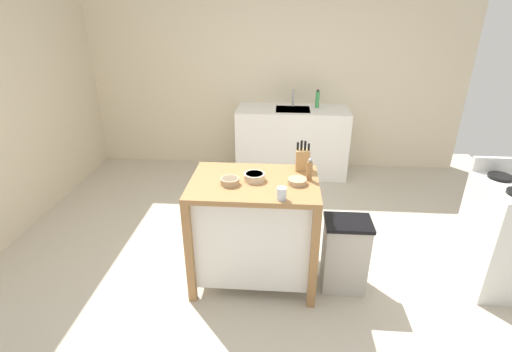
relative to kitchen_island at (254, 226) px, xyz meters
name	(u,v)px	position (x,y,z in m)	size (l,w,h in m)	color
ground_plane	(263,271)	(0.07, 0.07, -0.51)	(6.09, 6.09, 0.00)	#BCB29E
wall_back	(274,73)	(0.07, 2.59, 0.79)	(5.09, 0.10, 2.60)	beige
wall_left	(20,95)	(-2.47, 1.03, 0.79)	(0.10, 3.12, 2.60)	beige
kitchen_island	(254,226)	(0.00, 0.00, 0.00)	(0.99, 0.69, 0.91)	#9E7042
knife_block	(303,159)	(0.38, 0.25, 0.49)	(0.11, 0.09, 0.25)	tan
bowl_stoneware_deep	(230,181)	(-0.18, -0.07, 0.43)	(0.14, 0.14, 0.05)	tan
bowl_ceramic_small	(254,177)	(0.00, 0.01, 0.43)	(0.16, 0.16, 0.06)	beige
bowl_ceramic_wide	(297,181)	(0.33, -0.03, 0.42)	(0.14, 0.14, 0.04)	tan
drinking_cup	(282,194)	(0.21, -0.28, 0.45)	(0.07, 0.07, 0.09)	silver
pepper_grinder	(310,170)	(0.42, 0.05, 0.49)	(0.04, 0.04, 0.18)	#9E7042
trash_bin	(345,254)	(0.74, -0.08, -0.19)	(0.36, 0.28, 0.63)	#B7B2A8
sink_counter	(292,141)	(0.33, 2.24, -0.06)	(1.46, 0.60, 0.90)	white
sink_faucet	(293,98)	(0.33, 2.38, 0.50)	(0.02, 0.02, 0.22)	#B7BCC1
bottle_hand_soap	(317,99)	(0.65, 2.32, 0.50)	(0.05, 0.05, 0.24)	green
stove	(512,236)	(2.07, 0.08, -0.05)	(0.60, 0.60, 1.02)	silver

